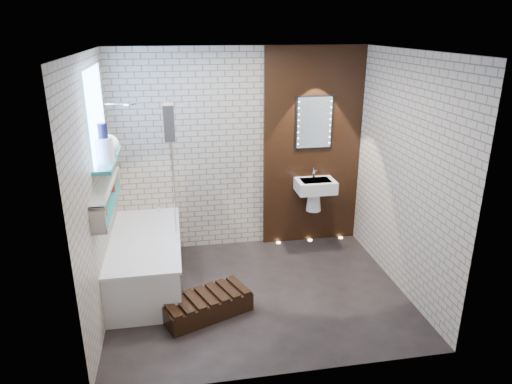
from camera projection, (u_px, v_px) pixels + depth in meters
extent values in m
plane|color=black|center=(258.00, 293.00, 5.20)|extent=(3.20, 3.20, 0.00)
cube|color=#BEAD97|center=(240.00, 151.00, 5.96)|extent=(3.20, 0.04, 2.60)
cube|color=#BEAD97|center=(289.00, 237.00, 3.55)|extent=(3.20, 0.04, 2.60)
cube|color=#BEAD97|center=(96.00, 192.00, 4.49)|extent=(0.04, 2.60, 2.60)
cube|color=#BEAD97|center=(404.00, 175.00, 5.02)|extent=(0.04, 2.60, 2.60)
plane|color=white|center=(259.00, 51.00, 4.31)|extent=(3.20, 3.20, 0.00)
cube|color=black|center=(312.00, 148.00, 6.09)|extent=(1.30, 0.06, 2.60)
cube|color=#7FADE0|center=(95.00, 114.00, 4.58)|extent=(0.03, 1.00, 0.90)
cube|color=teal|center=(108.00, 159.00, 4.75)|extent=(0.18, 1.00, 0.04)
cube|color=teal|center=(108.00, 207.00, 4.72)|extent=(0.14, 1.30, 0.03)
cube|color=#B2A899|center=(106.00, 186.00, 4.64)|extent=(0.14, 1.30, 0.03)
cube|color=#B2A899|center=(98.00, 221.00, 4.09)|extent=(0.14, 0.03, 0.26)
cube|color=#B2A899|center=(114.00, 177.00, 5.27)|extent=(0.14, 0.03, 0.26)
cube|color=white|center=(146.00, 261.00, 5.32)|extent=(0.75, 1.70, 0.55)
cube|color=white|center=(144.00, 238.00, 5.22)|extent=(0.79, 1.74, 0.03)
cylinder|color=silver|center=(159.00, 208.00, 5.90)|extent=(0.04, 0.04, 0.12)
cube|color=white|center=(172.00, 165.00, 5.44)|extent=(0.01, 0.78, 1.40)
cube|color=#282320|center=(169.00, 122.00, 4.98)|extent=(0.11, 0.29, 0.38)
cylinder|color=silver|center=(129.00, 104.00, 5.19)|extent=(0.18, 0.18, 0.02)
cube|color=white|center=(316.00, 186.00, 6.05)|extent=(0.50, 0.36, 0.16)
cone|color=white|center=(314.00, 200.00, 6.17)|extent=(0.20, 0.20, 0.28)
cylinder|color=silver|center=(314.00, 173.00, 6.09)|extent=(0.03, 0.03, 0.14)
cube|color=black|center=(314.00, 123.00, 5.94)|extent=(0.50, 0.02, 0.70)
cube|color=silver|center=(314.00, 123.00, 5.93)|extent=(0.45, 0.01, 0.65)
cube|color=black|center=(206.00, 306.00, 4.79)|extent=(0.98, 0.71, 0.20)
cylinder|color=maroon|center=(103.00, 213.00, 4.36)|extent=(0.06, 0.06, 0.13)
cylinder|color=#B7511C|center=(104.00, 210.00, 4.45)|extent=(0.06, 0.06, 0.11)
cylinder|color=maroon|center=(112.00, 185.00, 5.08)|extent=(0.06, 0.06, 0.16)
cylinder|color=white|center=(105.00, 150.00, 4.52)|extent=(0.18, 0.18, 0.25)
cylinder|color=#16173D|center=(104.00, 143.00, 4.50)|extent=(0.09, 0.09, 0.39)
sphere|color=white|center=(108.00, 145.00, 4.76)|extent=(0.23, 0.23, 0.23)
cylinder|color=#FFD899|center=(278.00, 242.00, 6.39)|extent=(0.06, 0.06, 0.01)
cylinder|color=#FFD899|center=(310.00, 240.00, 6.46)|extent=(0.06, 0.06, 0.01)
cylinder|color=#FFD899|center=(341.00, 238.00, 6.54)|extent=(0.06, 0.06, 0.01)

